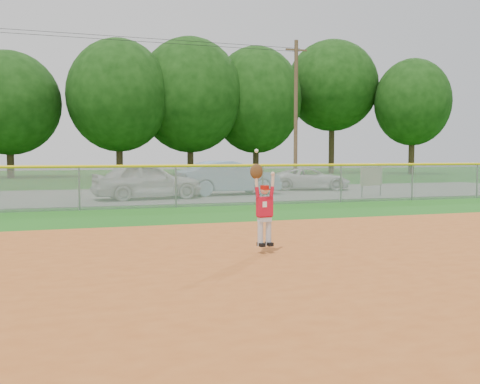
% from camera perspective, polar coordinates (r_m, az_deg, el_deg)
% --- Properties ---
extents(ground, '(120.00, 120.00, 0.00)m').
position_cam_1_polar(ground, '(9.89, 4.51, -7.08)').
color(ground, '#195714').
rests_on(ground, ground).
extents(clay_infield, '(24.00, 16.00, 0.04)m').
position_cam_1_polar(clay_infield, '(7.28, 13.75, -11.08)').
color(clay_infield, '#A8511E').
rests_on(clay_infield, ground).
extents(parking_strip, '(44.00, 10.00, 0.03)m').
position_cam_1_polar(parking_strip, '(25.31, -9.47, -0.32)').
color(parking_strip, slate).
rests_on(parking_strip, ground).
extents(car_white_a, '(4.75, 2.40, 1.55)m').
position_cam_1_polar(car_white_a, '(22.91, -9.88, 1.20)').
color(car_white_a, silver).
rests_on(car_white_a, parking_strip).
extents(car_blue, '(4.94, 2.15, 1.58)m').
position_cam_1_polar(car_blue, '(25.00, -1.20, 1.53)').
color(car_blue, '#7EA0BC').
rests_on(car_blue, parking_strip).
extents(car_white_b, '(4.54, 2.96, 1.16)m').
position_cam_1_polar(car_white_b, '(28.76, 7.53, 1.40)').
color(car_white_b, white).
rests_on(car_white_b, parking_strip).
extents(sponsor_sign, '(1.44, 0.62, 1.37)m').
position_cam_1_polar(sponsor_sign, '(24.61, 13.85, 1.57)').
color(sponsor_sign, gray).
rests_on(sponsor_sign, ground).
extents(outfield_fence, '(40.06, 0.10, 1.55)m').
position_cam_1_polar(outfield_fence, '(19.35, -6.87, 0.96)').
color(outfield_fence, gray).
rests_on(outfield_fence, ground).
extents(power_lines, '(19.40, 0.24, 9.00)m').
position_cam_1_polar(power_lines, '(31.45, -9.39, 9.01)').
color(power_lines, '#4C3823').
rests_on(power_lines, ground).
extents(tree_line, '(62.37, 13.00, 14.43)m').
position_cam_1_polar(tree_line, '(47.44, -12.40, 10.73)').
color(tree_line, '#422D1C').
rests_on(tree_line, ground).
extents(ballplayer, '(0.52, 0.23, 1.83)m').
position_cam_1_polar(ballplayer, '(10.05, 2.51, -1.44)').
color(ballplayer, silver).
rests_on(ballplayer, ground).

